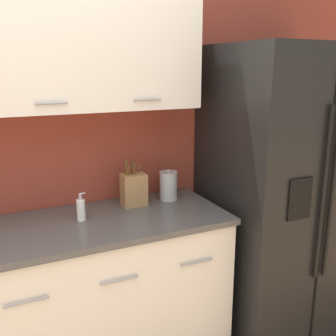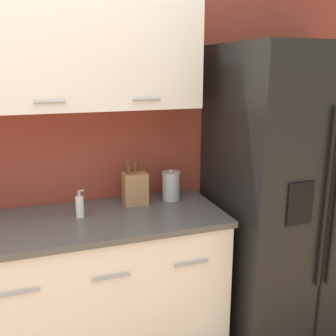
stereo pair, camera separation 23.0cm
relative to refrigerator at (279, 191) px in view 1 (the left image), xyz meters
name	(u,v)px [view 1 (the left image)]	position (x,y,z in m)	size (l,w,h in m)	color
wall_back	(11,115)	(-1.60, 0.37, 0.55)	(10.00, 0.39, 2.60)	#993D2D
counter_unit	(65,299)	(-1.42, 0.08, -0.47)	(1.87, 0.64, 0.91)	black
refrigerator	(279,191)	(0.00, 0.00, 0.00)	(0.87, 0.80, 1.87)	black
knife_block	(134,189)	(-0.95, 0.21, 0.08)	(0.15, 0.11, 0.29)	#A87A4C
soap_dispenser	(81,209)	(-1.30, 0.10, 0.04)	(0.05, 0.05, 0.16)	white
steel_canister	(168,186)	(-0.71, 0.22, 0.07)	(0.12, 0.12, 0.20)	#B7B7BA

